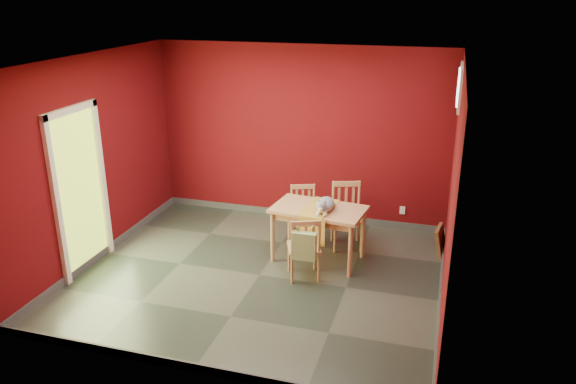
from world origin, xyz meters
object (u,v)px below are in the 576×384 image
(chair_near, at_px, (304,247))
(tote_bag, at_px, (304,246))
(cat, at_px, (325,202))
(picture_frame, at_px, (440,241))
(chair_far_left, at_px, (303,213))
(chair_far_right, at_px, (347,215))
(dining_table, at_px, (319,214))

(chair_near, bearing_deg, tote_bag, -76.36)
(cat, bearing_deg, picture_frame, 51.69)
(chair_far_left, relative_size, tote_bag, 1.91)
(cat, relative_size, picture_frame, 1.15)
(chair_far_left, height_order, chair_far_right, chair_far_right)
(tote_bag, distance_m, picture_frame, 2.12)
(dining_table, xyz_separation_m, tote_bag, (-0.00, -0.74, -0.11))
(chair_far_left, distance_m, cat, 0.88)
(chair_far_left, height_order, chair_near, chair_near)
(dining_table, distance_m, cat, 0.24)
(chair_near, distance_m, cat, 0.67)
(dining_table, height_order, tote_bag, tote_bag)
(dining_table, bearing_deg, chair_near, -95.16)
(dining_table, bearing_deg, chair_far_right, 62.54)
(chair_far_left, xyz_separation_m, tote_bag, (0.35, -1.30, 0.13))
(dining_table, height_order, chair_far_right, chair_far_right)
(cat, bearing_deg, chair_far_right, 99.72)
(chair_near, bearing_deg, cat, 73.18)
(cat, distance_m, picture_frame, 1.76)
(tote_bag, bearing_deg, chair_far_right, 77.57)
(chair_far_right, relative_size, chair_near, 1.10)
(picture_frame, bearing_deg, tote_bag, -139.00)
(dining_table, relative_size, chair_far_left, 1.57)
(dining_table, xyz_separation_m, chair_far_left, (-0.35, 0.55, -0.24))
(chair_near, distance_m, tote_bag, 0.23)
(chair_far_left, bearing_deg, cat, -54.01)
(picture_frame, bearing_deg, chair_near, -144.17)
(chair_far_left, xyz_separation_m, chair_near, (0.30, -1.10, 0.01))
(chair_far_left, height_order, picture_frame, chair_far_left)
(tote_bag, xyz_separation_m, picture_frame, (1.58, 1.37, -0.34))
(chair_far_right, bearing_deg, dining_table, -117.46)
(chair_near, height_order, picture_frame, chair_near)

